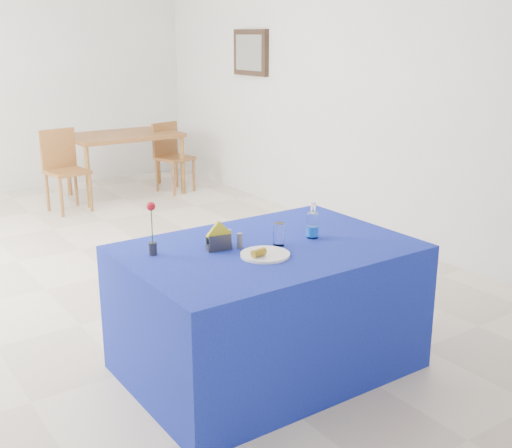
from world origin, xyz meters
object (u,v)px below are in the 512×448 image
Objects in this scene: chair_bg_right at (170,152)px; oak_table at (124,140)px; plate at (265,255)px; water_bottle at (313,226)px; blue_table at (267,308)px; chair_bg_left at (63,164)px.

oak_table is at bearing 153.93° from chair_bg_right.
plate is 0.44m from water_bottle.
blue_table is 1.87× the size of chair_bg_right.
water_bottle is 0.25× the size of chair_bg_right.
plate is 0.42m from blue_table.
blue_table is 0.55m from water_bottle.
chair_bg_right is (0.55, -0.13, -0.18)m from oak_table.
water_bottle is at bearing -4.12° from blue_table.
chair_bg_left is (-0.86, -0.29, -0.16)m from oak_table.
plate is 0.31× the size of chair_bg_right.
blue_table is 1.77× the size of chair_bg_left.
water_bottle reaches higher than blue_table.
blue_table is 4.64m from chair_bg_right.
plate is at bearing -101.56° from chair_bg_left.
chair_bg_left is at bearing 173.80° from chair_bg_right.
chair_bg_right reaches higher than oak_table.
chair_bg_right is (1.73, 4.48, -0.27)m from plate.
water_bottle is at bearing 14.56° from plate.
chair_bg_right is (1.31, 4.37, -0.34)m from water_bottle.
chair_bg_left is (-0.10, 4.21, -0.31)m from water_bottle.
water_bottle reaches higher than plate.
chair_bg_right is (1.41, 0.16, -0.03)m from chair_bg_left.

